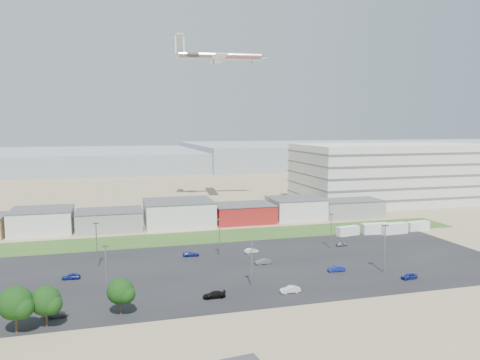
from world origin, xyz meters
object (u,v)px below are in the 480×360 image
object	(u,v)px
airliner	(220,56)
parked_car_1	(336,269)
parked_car_10	(56,314)
parked_car_2	(409,276)
parked_car_5	(71,276)
parked_car_3	(214,295)
box_trailer_a	(348,231)
parked_car_6	(191,254)
parked_car_7	(263,261)
parked_car_13	(290,289)
parked_car_8	(342,244)
parked_car_11	(251,251)

from	to	relation	value
airliner	parked_car_1	size ratio (longest dim) A/B	10.53
parked_car_10	airliner	bearing A→B (deg)	-33.51
parked_car_2	parked_car_5	world-z (taller)	parked_car_5
parked_car_3	parked_car_10	size ratio (longest dim) A/B	1.15
box_trailer_a	parked_car_2	distance (m)	40.71
parked_car_3	parked_car_6	size ratio (longest dim) A/B	1.07
airliner	parked_car_7	bearing A→B (deg)	-89.98
parked_car_7	parked_car_13	size ratio (longest dim) A/B	0.96
parked_car_5	parked_car_6	size ratio (longest dim) A/B	0.94
parked_car_1	parked_car_2	distance (m)	15.41
parked_car_1	parked_car_13	world-z (taller)	parked_car_13
airliner	parked_car_10	bearing A→B (deg)	-109.78
box_trailer_a	parked_car_8	distance (m)	13.55
parked_car_11	airliner	bearing A→B (deg)	-15.51
airliner	parked_car_10	distance (m)	135.82
parked_car_13	parked_car_7	bearing A→B (deg)	178.26
parked_car_5	parked_car_10	world-z (taller)	parked_car_5
airliner	parked_car_13	xyz separation A→B (m)	(-11.62, -108.20, -60.57)
parked_car_3	parked_car_2	bearing A→B (deg)	90.07
airliner	parked_car_11	size ratio (longest dim) A/B	11.25
parked_car_1	parked_car_10	world-z (taller)	parked_car_1
parked_car_3	parked_car_7	bearing A→B (deg)	139.68
box_trailer_a	parked_car_10	bearing A→B (deg)	-161.85
parked_car_7	parked_car_6	bearing A→B (deg)	-129.18
parked_car_1	parked_car_7	distance (m)	17.15
box_trailer_a	parked_car_3	distance (m)	63.67
airliner	parked_car_13	bearing A→B (deg)	-89.27
parked_car_6	parked_car_10	distance (m)	42.38
airliner	parked_car_1	distance (m)	115.56
parked_car_6	parked_car_13	xyz separation A→B (m)	(14.36, -30.94, 0.07)
parked_car_10	parked_car_3	bearing A→B (deg)	-93.49
airliner	parked_car_2	xyz separation A→B (m)	(15.97, -107.31, -60.60)
parked_car_5	parked_car_2	bearing A→B (deg)	80.12
parked_car_7	parked_car_13	distance (m)	19.74
parked_car_5	parked_car_11	xyz separation A→B (m)	(43.22, 9.72, -0.04)
box_trailer_a	parked_car_10	xyz separation A→B (m)	(-77.64, -41.38, -0.80)
parked_car_11	parked_car_7	bearing A→B (deg)	171.09
parked_car_5	parked_car_6	xyz separation A→B (m)	(27.67, 10.76, -0.06)
parked_car_1	parked_car_2	size ratio (longest dim) A/B	1.07
box_trailer_a	parked_car_1	world-z (taller)	box_trailer_a
parked_car_1	parked_car_13	bearing A→B (deg)	-53.07
parked_car_10	parked_car_11	xyz separation A→B (m)	(44.05, 30.33, 0.05)
parked_car_1	parked_car_10	xyz separation A→B (m)	(-57.91, -10.27, -0.10)
parked_car_6	parked_car_7	world-z (taller)	parked_car_7
parked_car_10	parked_car_13	bearing A→B (deg)	-96.31
parked_car_11	parked_car_2	bearing A→B (deg)	-145.63
airliner	parked_car_11	world-z (taller)	airliner
parked_car_3	parked_car_8	size ratio (longest dim) A/B	1.36
parked_car_6	parked_car_7	distance (m)	19.04
parked_car_3	parked_car_10	bearing A→B (deg)	-86.09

